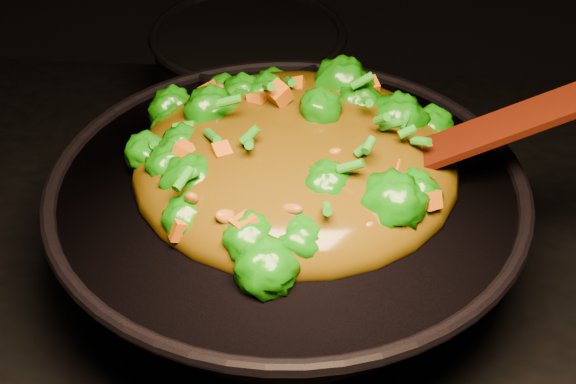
# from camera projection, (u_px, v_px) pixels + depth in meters

# --- Properties ---
(wok) EXTENTS (0.57, 0.57, 0.12)m
(wok) POSITION_uv_depth(u_px,v_px,m) (287.00, 236.00, 0.85)
(wok) COLOR black
(wok) RESTS_ON stovetop
(stir_fry) EXTENTS (0.32, 0.32, 0.11)m
(stir_fry) POSITION_uv_depth(u_px,v_px,m) (296.00, 124.00, 0.80)
(stir_fry) COLOR #147308
(stir_fry) RESTS_ON wok
(spatula) EXTENTS (0.26, 0.08, 0.11)m
(spatula) POSITION_uv_depth(u_px,v_px,m) (456.00, 144.00, 0.79)
(spatula) COLOR #3A1005
(spatula) RESTS_ON wok
(back_pot) EXTENTS (0.22, 0.22, 0.13)m
(back_pot) POSITION_uv_depth(u_px,v_px,m) (249.00, 77.00, 1.08)
(back_pot) COLOR black
(back_pot) RESTS_ON stovetop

